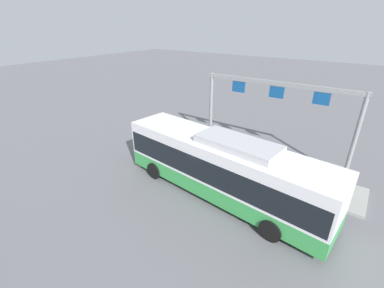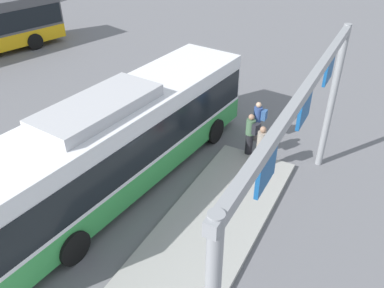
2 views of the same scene
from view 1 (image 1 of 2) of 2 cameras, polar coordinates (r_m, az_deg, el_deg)
name	(u,v)px [view 1 (image 1 of 2)]	position (r m, az deg, el deg)	size (l,w,h in m)	color
ground_plane	(220,194)	(14.40, 6.08, -10.89)	(120.00, 120.00, 0.00)	slate
platform_curb	(271,173)	(16.68, 16.97, -6.14)	(10.00, 2.80, 0.16)	#9E9E99
bus_main	(221,165)	(13.41, 6.45, -4.62)	(11.56, 3.68, 3.46)	green
person_boarding	(184,140)	(18.40, -1.76, 0.92)	(0.34, 0.52, 1.67)	slate
person_waiting_near	(214,140)	(17.99, 4.85, 0.81)	(0.46, 0.59, 1.67)	maroon
person_waiting_mid	(201,141)	(17.77, 2.05, 0.57)	(0.48, 0.60, 1.67)	black
platform_sign_gantry	(275,104)	(17.38, 17.69, 8.42)	(9.78, 0.24, 5.20)	gray
trash_bin	(337,186)	(15.82, 29.10, -8.06)	(0.52, 0.52, 0.90)	#2D5133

